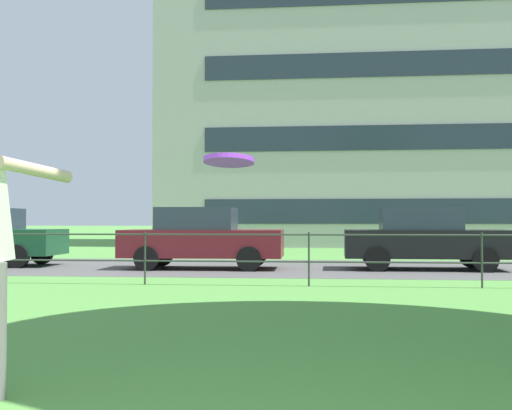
{
  "coord_description": "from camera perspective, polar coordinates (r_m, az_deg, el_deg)",
  "views": [
    {
      "loc": [
        0.36,
        -2.02,
        1.21
      ],
      "look_at": [
        -0.55,
        6.36,
        1.41
      ],
      "focal_mm": 46.96,
      "sensor_mm": 36.0,
      "label": 1
    }
  ],
  "objects": [
    {
      "name": "park_fence",
      "position": [
        12.39,
        4.53,
        -3.87
      ],
      "size": [
        31.0,
        0.04,
        1.0
      ],
      "color": "#333833",
      "rests_on": "ground"
    },
    {
      "name": "street_strip",
      "position": [
        17.3,
        5.01,
        -5.33
      ],
      "size": [
        80.0,
        6.54,
        0.01
      ],
      "primitive_type": "cube",
      "color": "#565454",
      "rests_on": "ground"
    },
    {
      "name": "frisbee",
      "position": [
        3.55,
        -2.34,
        3.81
      ],
      "size": [
        0.29,
        0.29,
        0.06
      ],
      "color": "purple"
    },
    {
      "name": "apartment_building_background",
      "position": [
        36.88,
        17.65,
        9.78
      ],
      "size": [
        30.63,
        11.94,
        16.55
      ],
      "color": "#B7B2AD",
      "rests_on": "ground"
    },
    {
      "name": "car_black_left",
      "position": [
        17.06,
        14.17,
        -2.75
      ],
      "size": [
        4.01,
        1.84,
        1.54
      ],
      "color": "black",
      "rests_on": "ground"
    },
    {
      "name": "car_maroon_far_left",
      "position": [
        16.88,
        -4.66,
        -2.8
      ],
      "size": [
        4.04,
        1.89,
        1.54
      ],
      "color": "maroon",
      "rests_on": "ground"
    }
  ]
}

